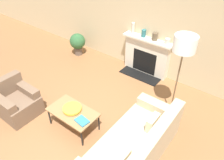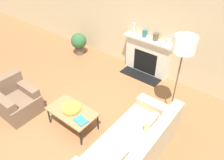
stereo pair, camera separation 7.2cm
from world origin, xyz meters
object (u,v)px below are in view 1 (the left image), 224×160
at_px(mantel_vase_center_left, 144,33).
at_px(mantel_vase_center_right, 155,37).
at_px(fireplace, 146,56).
at_px(floor_lamp, 184,49).
at_px(mantel_vase_right, 167,41).
at_px(coffee_table, 73,113).
at_px(bowl, 72,109).
at_px(book, 82,121).
at_px(armchair_near, 16,102).
at_px(potted_plant, 78,42).
at_px(mantel_vase_left, 133,28).
at_px(couch, 134,147).

relative_size(mantel_vase_center_left, mantel_vase_center_right, 0.98).
distance_m(fireplace, mantel_vase_center_left, 0.64).
distance_m(floor_lamp, mantel_vase_right, 1.43).
bearing_deg(mantel_vase_right, coffee_table, -103.56).
xyz_separation_m(bowl, book, (0.37, -0.10, -0.03)).
xyz_separation_m(mantel_vase_center_left, mantel_vase_right, (0.67, 0.00, -0.03)).
relative_size(fireplace, armchair_near, 1.69).
relative_size(fireplace, potted_plant, 1.99).
height_order(armchair_near, coffee_table, armchair_near).
bearing_deg(mantel_vase_right, bowl, -104.38).
distance_m(bowl, floor_lamp, 2.42).
bearing_deg(potted_plant, armchair_near, -73.83).
bearing_deg(book, potted_plant, 143.46).
distance_m(book, mantel_vase_right, 2.86).
distance_m(coffee_table, bowl, 0.08).
distance_m(bowl, book, 0.38).
relative_size(floor_lamp, mantel_vase_right, 13.16).
bearing_deg(mantel_vase_right, mantel_vase_center_left, 180.00).
height_order(book, potted_plant, potted_plant).
xyz_separation_m(fireplace, mantel_vase_left, (-0.48, 0.02, 0.68)).
bearing_deg(mantel_vase_center_left, fireplace, -5.90).
bearing_deg(couch, mantel_vase_center_left, -151.39).
bearing_deg(bowl, mantel_vase_left, 96.98).
relative_size(coffee_table, potted_plant, 1.45).
height_order(bowl, mantel_vase_left, mantel_vase_left).
xyz_separation_m(armchair_near, mantel_vase_left, (0.94, 3.14, 0.87)).
height_order(coffee_table, mantel_vase_center_right, mantel_vase_center_right).
bearing_deg(mantel_vase_center_left, bowl, -90.17).
relative_size(fireplace, mantel_vase_left, 4.55).
distance_m(fireplace, potted_plant, 2.25).
bearing_deg(floor_lamp, bowl, -132.92).
height_order(couch, mantel_vase_center_right, mantel_vase_center_right).
relative_size(couch, floor_lamp, 1.13).
distance_m(armchair_near, mantel_vase_left, 3.39).
bearing_deg(floor_lamp, couch, -91.38).
relative_size(floor_lamp, mantel_vase_center_left, 9.67).
bearing_deg(potted_plant, couch, -31.87).
bearing_deg(coffee_table, mantel_vase_right, 76.44).
xyz_separation_m(coffee_table, mantel_vase_right, (0.65, 2.69, 0.70)).
bearing_deg(potted_plant, mantel_vase_left, 13.82).
bearing_deg(potted_plant, mantel_vase_center_left, 11.65).
relative_size(coffee_table, bowl, 2.66).
height_order(mantel_vase_center_left, mantel_vase_right, mantel_vase_center_left).
relative_size(fireplace, mantel_vase_center_right, 6.99).
bearing_deg(mantel_vase_left, mantel_vase_right, 0.00).
bearing_deg(book, armchair_near, -159.77).
relative_size(floor_lamp, potted_plant, 2.70).
distance_m(coffee_table, book, 0.34).
distance_m(coffee_table, potted_plant, 3.08).
relative_size(mantel_vase_center_right, mantel_vase_right, 1.39).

